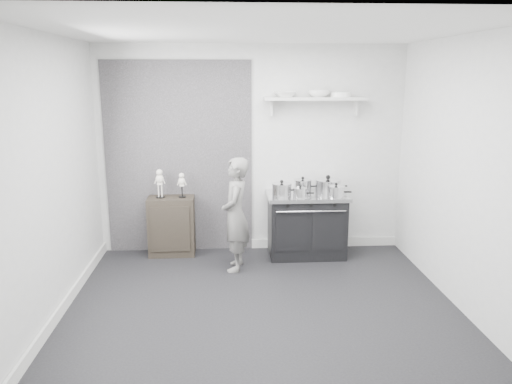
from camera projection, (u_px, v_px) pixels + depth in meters
ground at (261, 306)px, 5.11m from camera, size 4.00×4.00×0.00m
room_shell at (251, 146)px, 4.87m from camera, size 4.02×3.62×2.71m
wall_shelf at (315, 99)px, 6.33m from camera, size 1.30×0.26×0.24m
stove at (307, 224)px, 6.49m from camera, size 1.03×0.64×0.82m
side_cabinet at (172, 226)px, 6.52m from camera, size 0.59×0.35×0.77m
child at (236, 215)px, 5.95m from camera, size 0.38×0.53×1.37m
pot_front_left at (282, 190)px, 6.28m from camera, size 0.34×0.25×0.21m
pot_back_left at (303, 186)px, 6.49m from camera, size 0.32×0.23×0.21m
pot_back_right at (328, 186)px, 6.49m from camera, size 0.42×0.34×0.23m
pot_front_right at (336, 191)px, 6.21m from camera, size 0.31×0.22×0.19m
pot_front_center at (300, 193)px, 6.21m from camera, size 0.26×0.17×0.15m
skeleton_full at (160, 181)px, 6.38m from camera, size 0.12×0.08×0.43m
skeleton_torso at (182, 183)px, 6.40m from camera, size 0.10×0.07×0.37m
bowl_large at (286, 94)px, 6.28m from camera, size 0.28×0.28×0.07m
bowl_small at (319, 94)px, 6.31m from camera, size 0.27×0.27×0.08m
plate_stack at (341, 94)px, 6.32m from camera, size 0.26×0.26×0.06m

